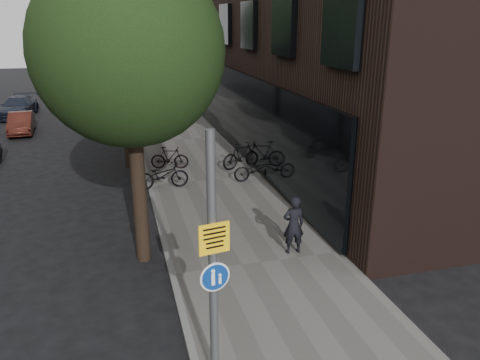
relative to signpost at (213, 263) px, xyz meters
name	(u,v)px	position (x,y,z in m)	size (l,w,h in m)	color
ground	(301,353)	(1.72, 0.27, -2.33)	(120.00, 120.00, 0.00)	black
sidewalk	(209,181)	(1.97, 10.27, -2.27)	(4.50, 60.00, 0.12)	#605E59
curb_edge	(150,186)	(-0.28, 10.27, -2.26)	(0.15, 60.00, 0.13)	slate
street_tree_near	(132,59)	(-0.81, 4.91, 2.78)	(4.40, 4.40, 7.50)	black
street_tree_mid	(122,42)	(-0.81, 13.42, 2.79)	(5.00, 5.00, 7.80)	black
street_tree_far	(117,35)	(-0.81, 22.42, 2.79)	(5.00, 5.00, 7.80)	black
signpost	(213,263)	(0.00, 0.00, 0.00)	(0.50, 0.15, 4.37)	#595B5E
pedestrian	(294,225)	(2.94, 3.90, -1.42)	(0.57, 0.38, 1.57)	black
parked_bike_facade_near	(256,169)	(3.72, 9.73, -1.75)	(0.61, 1.75, 0.92)	black
parked_bike_facade_far	(241,155)	(3.59, 11.41, -1.66)	(0.51, 1.81, 1.09)	black
parked_bike_curb_near	(162,175)	(0.16, 9.80, -1.71)	(0.66, 1.91, 1.00)	black
parked_bike_curb_far	(170,158)	(0.71, 12.11, -1.74)	(0.44, 1.55, 0.93)	black
parked_car_mid	(21,123)	(-6.34, 21.10, -1.76)	(1.20, 3.45, 1.14)	#4D1E16
parked_car_far	(18,107)	(-7.32, 26.19, -1.69)	(1.77, 4.36, 1.26)	#1C2233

